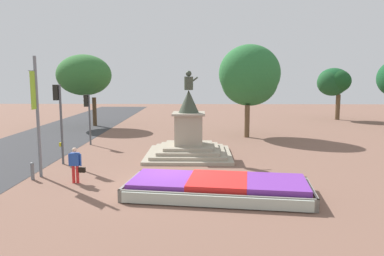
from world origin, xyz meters
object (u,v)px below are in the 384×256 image
at_px(statue_monument, 189,139).
at_px(banner_pole, 37,115).
at_px(traffic_light_far_corner, 88,110).
at_px(kerb_bollard_mid_b, 32,170).
at_px(pedestrian_with_handbag, 76,163).
at_px(flower_planter, 219,188).
at_px(traffic_light_mid_block, 59,110).

xyz_separation_m(statue_monument, banner_pole, (-6.70, -4.67, 1.89)).
relative_size(traffic_light_far_corner, banner_pole, 0.62).
relative_size(statue_monument, kerb_bollard_mid_b, 6.12).
bearing_deg(pedestrian_with_handbag, kerb_bollard_mid_b, 167.26).
bearing_deg(traffic_light_far_corner, flower_planter, -52.42).
xyz_separation_m(pedestrian_with_handbag, kerb_bollard_mid_b, (-2.13, 0.48, -0.45)).
distance_m(banner_pole, kerb_bollard_mid_b, 2.51).
relative_size(statue_monument, traffic_light_mid_block, 1.18).
bearing_deg(kerb_bollard_mid_b, banner_pole, 71.52).
relative_size(traffic_light_mid_block, pedestrian_with_handbag, 2.66).
height_order(traffic_light_far_corner, banner_pole, banner_pole).
height_order(statue_monument, kerb_bollard_mid_b, statue_monument).
xyz_separation_m(flower_planter, pedestrian_with_handbag, (-6.10, 1.61, 0.56)).
height_order(banner_pole, pedestrian_with_handbag, banner_pole).
height_order(statue_monument, banner_pole, banner_pole).
xyz_separation_m(traffic_light_mid_block, kerb_bollard_mid_b, (-0.18, -3.02, -2.42)).
relative_size(statue_monument, banner_pole, 0.89).
bearing_deg(traffic_light_mid_block, kerb_bollard_mid_b, -93.40).
bearing_deg(flower_planter, kerb_bollard_mid_b, 165.76).
distance_m(traffic_light_mid_block, kerb_bollard_mid_b, 3.88).
height_order(traffic_light_mid_block, banner_pole, banner_pole).
relative_size(flower_planter, traffic_light_far_corner, 2.20).
distance_m(statue_monument, pedestrian_with_handbag, 7.35).
relative_size(flower_planter, traffic_light_mid_block, 1.78).
distance_m(traffic_light_mid_block, traffic_light_far_corner, 5.60).
height_order(statue_monument, pedestrian_with_handbag, statue_monument).
height_order(statue_monument, traffic_light_far_corner, statue_monument).
relative_size(banner_pole, pedestrian_with_handbag, 3.51).
bearing_deg(traffic_light_mid_block, pedestrian_with_handbag, -60.95).
bearing_deg(traffic_light_mid_block, flower_planter, -32.41).
height_order(flower_planter, traffic_light_far_corner, traffic_light_far_corner).
xyz_separation_m(traffic_light_mid_block, pedestrian_with_handbag, (1.95, -3.50, -1.97)).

